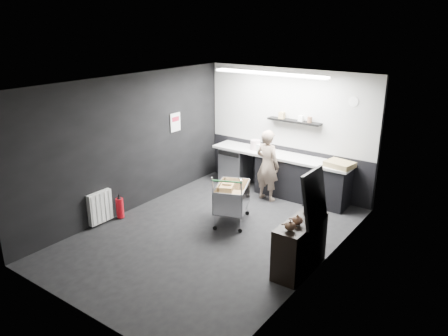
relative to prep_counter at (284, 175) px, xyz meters
The scene contains 22 objects.
floor 2.47m from the prep_counter, 93.20° to the right, with size 5.50×5.50×0.00m, color black.
ceiling 3.30m from the prep_counter, 93.20° to the right, with size 5.50×5.50×0.00m, color white.
wall_back 0.96m from the prep_counter, 112.30° to the left, with size 5.50×5.50×0.00m, color black.
wall_front 5.25m from the prep_counter, 91.50° to the right, with size 5.50×5.50×0.00m, color black.
wall_left 3.35m from the prep_counter, 131.43° to the right, with size 5.50×5.50×0.00m, color black.
wall_right 3.18m from the prep_counter, 52.38° to the right, with size 5.50×5.50×0.00m, color black.
kitchen_wall_panel 1.43m from the prep_counter, 113.58° to the left, with size 3.95×0.02×1.70m, color #B2B3AE.
dado_panel 0.34m from the prep_counter, 113.58° to the left, with size 3.95×0.02×1.00m, color black.
floating_shelf 1.18m from the prep_counter, 72.13° to the left, with size 1.20×0.22×0.04m, color black.
wall_clock 2.13m from the prep_counter, 13.36° to the left, with size 0.20×0.20×0.03m, color white.
poster 2.63m from the prep_counter, 152.11° to the right, with size 0.02×0.30×0.40m, color white.
poster_red_band 2.66m from the prep_counter, 152.05° to the right, with size 0.01×0.22×0.10m, color #B51631.
radiator 3.92m from the prep_counter, 122.01° to the right, with size 0.10×0.50×0.60m, color white.
ceiling_strip 2.29m from the prep_counter, 103.37° to the right, with size 2.40×0.20×0.04m, color white.
prep_counter is the anchor object (origin of this frame).
person 0.57m from the prep_counter, 111.44° to the right, with size 0.56×0.37×1.53m, color beige.
shopping_cart 1.81m from the prep_counter, 94.52° to the right, with size 0.89×1.13×1.02m.
sideboard 3.02m from the prep_counter, 56.87° to the right, with size 0.46×1.08×1.62m.
fire_extinguisher 3.55m from the prep_counter, 124.11° to the right, with size 0.15×0.15×0.48m.
cardboard_box 1.33m from the prep_counter, ahead, with size 0.53×0.40×0.11m, color #9E8754.
pink_tub 0.94m from the prep_counter, behind, with size 0.22×0.22×0.22m, color silver.
white_container 0.79m from the prep_counter, behind, with size 0.17×0.13×0.15m, color white.
Camera 1 is at (4.28, -5.58, 3.68)m, focal length 35.00 mm.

